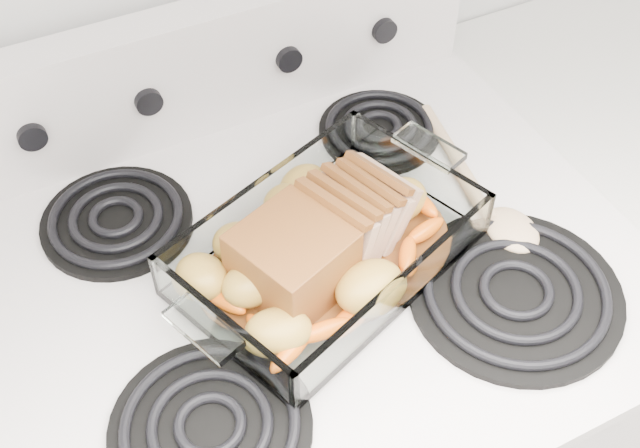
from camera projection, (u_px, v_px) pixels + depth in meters
name	position (u px, v px, depth m)	size (l,w,h in m)	color
electric_range	(311.00, 434.00, 1.31)	(0.78, 0.70, 1.12)	silver
counter_right	(624.00, 293.00, 1.52)	(0.58, 0.68, 0.93)	white
baking_dish	(328.00, 252.00, 0.94)	(0.34, 0.22, 0.07)	white
pork_roast	(310.00, 240.00, 0.91)	(0.23, 0.11, 0.09)	brown
roast_vegetables	(309.00, 224.00, 0.96)	(0.40, 0.22, 0.05)	#E76600
wooden_spoon	(487.00, 199.00, 1.03)	(0.07, 0.29, 0.02)	#CEB491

